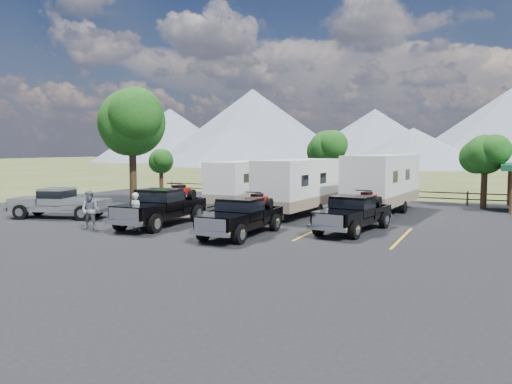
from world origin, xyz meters
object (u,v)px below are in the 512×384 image
at_px(rig_center, 242,215).
at_px(trailer_right, 382,183).
at_px(tree_big_nw, 132,123).
at_px(rig_right, 354,212).
at_px(rig_left, 162,206).
at_px(person_a, 136,212).
at_px(person_b, 90,210).
at_px(trailer_center, 299,186).
at_px(trailer_left, 241,183).
at_px(pickup_silver, 60,202).

bearing_deg(rig_center, trailer_right, 69.43).
height_order(tree_big_nw, rig_right, tree_big_nw).
xyz_separation_m(rig_left, person_a, (-0.17, -1.80, -0.09)).
relative_size(tree_big_nw, person_b, 4.21).
bearing_deg(person_a, rig_right, -151.40).
relative_size(trailer_center, trailer_right, 0.93).
distance_m(rig_center, person_a, 5.15).
height_order(rig_center, trailer_left, trailer_left).
height_order(trailer_right, person_b, trailer_right).
height_order(tree_big_nw, person_b, tree_big_nw).
xyz_separation_m(rig_center, person_b, (-7.15, -1.73, 0.04)).
bearing_deg(trailer_left, tree_big_nw, -164.63).
height_order(pickup_silver, person_b, person_b).
bearing_deg(rig_left, pickup_silver, 178.07).
xyz_separation_m(rig_left, pickup_silver, (-6.75, -0.16, -0.13)).
distance_m(rig_left, trailer_center, 8.21).
distance_m(rig_center, pickup_silver, 11.66).
bearing_deg(tree_big_nw, trailer_center, 0.12).
height_order(tree_big_nw, trailer_left, tree_big_nw).
relative_size(rig_right, person_b, 3.10).
bearing_deg(trailer_center, trailer_left, 158.24).
distance_m(rig_right, pickup_silver, 16.04).
distance_m(trailer_left, person_a, 10.89).
bearing_deg(trailer_left, person_b, -104.14).
bearing_deg(pickup_silver, tree_big_nw, 166.16).
height_order(rig_center, trailer_center, trailer_center).
bearing_deg(trailer_left, trailer_center, -30.24).
bearing_deg(rig_right, rig_center, -134.43).
bearing_deg(person_a, pickup_silver, -9.30).
relative_size(trailer_left, person_b, 4.64).
bearing_deg(person_b, pickup_silver, 134.00).
bearing_deg(person_b, trailer_left, 62.06).
height_order(rig_left, trailer_center, trailer_center).
height_order(person_a, person_b, person_b).
bearing_deg(person_a, rig_center, -164.33).
distance_m(tree_big_nw, rig_center, 14.90).
xyz_separation_m(rig_right, trailer_center, (-4.31, 4.32, 0.78)).
height_order(tree_big_nw, rig_center, tree_big_nw).
bearing_deg(trailer_center, rig_center, -84.97).
distance_m(trailer_right, pickup_silver, 18.57).
xyz_separation_m(trailer_left, person_a, (0.06, -10.87, -0.67)).
height_order(rig_center, person_b, person_b).
xyz_separation_m(tree_big_nw, trailer_center, (11.94, 0.02, -3.88)).
xyz_separation_m(trailer_center, person_a, (-4.95, -8.43, -0.78)).
distance_m(rig_right, trailer_center, 6.15).
xyz_separation_m(tree_big_nw, trailer_left, (6.92, 2.47, -3.99)).
relative_size(trailer_left, person_a, 4.82).
height_order(rig_right, pickup_silver, rig_right).
xyz_separation_m(rig_left, rig_right, (9.10, 2.31, -0.09)).
xyz_separation_m(tree_big_nw, rig_center, (12.04, -7.42, -4.66)).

